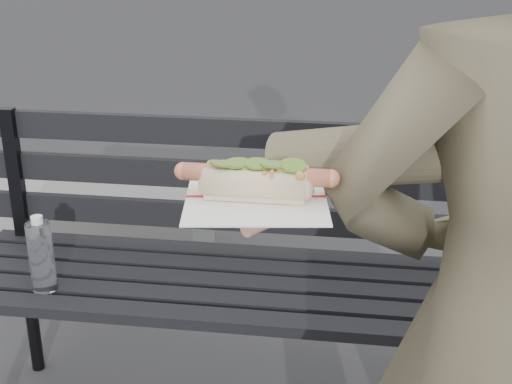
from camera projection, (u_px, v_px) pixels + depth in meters
park_bench at (226, 253)px, 1.98m from camera, size 1.50×0.44×0.88m
concrete_block at (62, 222)px, 2.95m from camera, size 1.20×0.40×0.40m
person at (508, 340)px, 1.08m from camera, size 0.66×0.51×1.62m
held_hotdog at (395, 162)px, 0.98m from camera, size 0.62×0.30×0.20m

